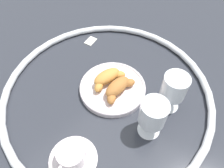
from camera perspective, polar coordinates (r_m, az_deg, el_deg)
ground_plane at (r=0.73m, az=-1.30°, el=-2.67°), size 2.20×2.20×0.00m
table_chrome_rim at (r=0.72m, az=-1.32°, el=-2.12°), size 0.71×0.71×0.02m
pastry_plate at (r=0.73m, az=0.00°, el=-0.87°), size 0.23×0.23×0.02m
croissant_large at (r=0.72m, az=-1.24°, el=1.73°), size 0.14×0.07×0.04m
croissant_small at (r=0.70m, az=1.63°, el=-0.94°), size 0.14×0.07×0.04m
coffee_cup_near at (r=0.61m, az=-10.72°, el=-18.57°), size 0.14×0.14×0.06m
juice_glass_left at (r=0.66m, az=16.28°, el=-1.07°), size 0.08×0.08×0.14m
juice_glass_right at (r=0.59m, az=11.11°, el=-7.77°), size 0.08×0.08×0.14m
sugar_packet at (r=0.92m, az=-5.76°, el=11.46°), size 0.06×0.05×0.01m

